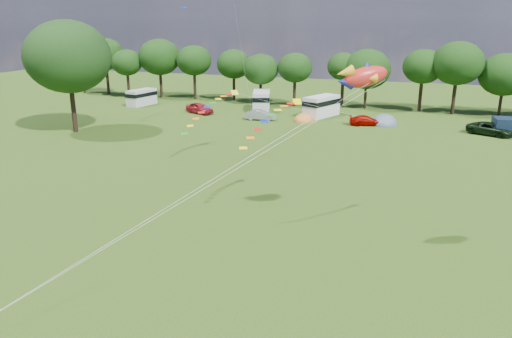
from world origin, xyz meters
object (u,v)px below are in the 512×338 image
(big_tree, at_px, (68,57))
(car_a, at_px, (199,108))
(car_b, at_px, (261,115))
(campervan_c, at_px, (321,105))
(campervan_b, at_px, (261,100))
(fish_kite, at_px, (362,77))
(tent_orange, at_px, (304,121))
(tent_greyblue, at_px, (384,124))
(campervan_a, at_px, (142,97))
(car_c, at_px, (366,121))
(car_d, at_px, (490,129))

(big_tree, height_order, car_a, big_tree)
(car_b, relative_size, campervan_c, 0.61)
(campervan_b, relative_size, campervan_c, 0.98)
(big_tree, height_order, fish_kite, big_tree)
(big_tree, relative_size, tent_orange, 4.43)
(big_tree, bearing_deg, tent_greyblue, 24.69)
(campervan_b, bearing_deg, car_a, 107.34)
(tent_greyblue, bearing_deg, big_tree, -155.31)
(big_tree, relative_size, car_b, 3.43)
(car_b, relative_size, tent_greyblue, 0.98)
(car_a, height_order, campervan_a, campervan_a)
(car_a, xyz_separation_m, campervan_c, (17.22, 3.44, 0.76))
(campervan_a, bearing_deg, car_c, -84.90)
(car_c, distance_m, tent_greyblue, 2.61)
(campervan_c, bearing_deg, car_a, 124.76)
(campervan_c, bearing_deg, car_c, -97.86)
(car_b, xyz_separation_m, car_d, (28.74, 0.21, 0.06))
(car_c, bearing_deg, car_b, 78.91)
(car_b, bearing_deg, tent_greyblue, -90.98)
(car_b, bearing_deg, campervan_a, 67.41)
(big_tree, height_order, tent_greyblue, big_tree)
(car_d, bearing_deg, car_b, 115.27)
(car_a, relative_size, campervan_a, 0.88)
(car_a, distance_m, tent_greyblue, 26.19)
(campervan_a, bearing_deg, car_d, -83.91)
(big_tree, relative_size, car_d, 2.45)
(tent_orange, bearing_deg, campervan_c, 69.35)
(campervan_c, height_order, tent_orange, campervan_c)
(big_tree, distance_m, campervan_b, 28.12)
(car_a, bearing_deg, tent_greyblue, -64.63)
(car_a, xyz_separation_m, fish_kite, (27.11, -35.81, 9.47))
(car_a, bearing_deg, big_tree, 173.44)
(car_b, distance_m, fish_kite, 39.37)
(campervan_a, xyz_separation_m, campervan_c, (28.84, -0.07, 0.22))
(tent_orange, bearing_deg, campervan_a, 171.33)
(campervan_a, distance_m, campervan_c, 28.84)
(car_d, distance_m, tent_greyblue, 12.65)
(campervan_b, relative_size, tent_orange, 2.08)
(big_tree, height_order, tent_orange, big_tree)
(car_b, bearing_deg, tent_orange, -88.52)
(fish_kite, bearing_deg, big_tree, 118.94)
(big_tree, bearing_deg, tent_orange, 31.14)
(campervan_a, relative_size, tent_orange, 1.79)
(car_d, bearing_deg, campervan_c, 101.86)
(car_c, height_order, tent_orange, car_c)
(car_a, bearing_deg, campervan_b, -32.10)
(campervan_b, height_order, campervan_c, campervan_c)
(car_b, distance_m, campervan_b, 7.28)
(car_c, distance_m, campervan_a, 35.82)
(fish_kite, bearing_deg, tent_orange, 75.72)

